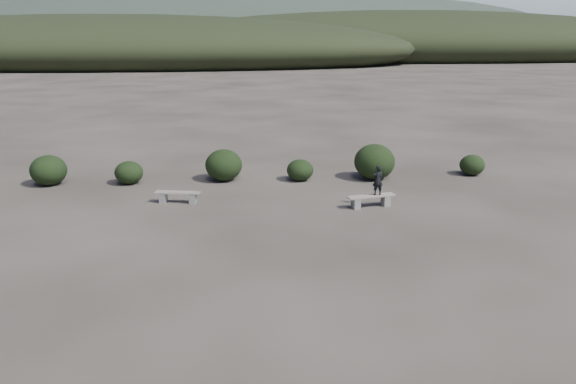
{
  "coord_description": "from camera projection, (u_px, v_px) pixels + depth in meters",
  "views": [
    {
      "loc": [
        -0.46,
        -12.92,
        5.83
      ],
      "look_at": [
        0.69,
        3.5,
        1.1
      ],
      "focal_mm": 35.0,
      "sensor_mm": 36.0,
      "label": 1
    }
  ],
  "objects": [
    {
      "name": "mountain_ridges",
      "position": [
        235.0,
        22.0,
        335.62
      ],
      "size": [
        500.0,
        400.0,
        56.0
      ],
      "color": "black",
      "rests_on": "ground"
    },
    {
      "name": "bench_right",
      "position": [
        371.0,
        200.0,
        19.24
      ],
      "size": [
        1.72,
        0.72,
        0.42
      ],
      "rotation": [
        0.0,
        0.0,
        0.23
      ],
      "color": "slate",
      "rests_on": "ground"
    },
    {
      "name": "shrub_a",
      "position": [
        129.0,
        173.0,
        22.15
      ],
      "size": [
        1.1,
        1.1,
        0.9
      ],
      "primitive_type": "ellipsoid",
      "color": "black",
      "rests_on": "ground"
    },
    {
      "name": "shrub_d",
      "position": [
        374.0,
        162.0,
        22.78
      ],
      "size": [
        1.65,
        1.65,
        1.44
      ],
      "primitive_type": "ellipsoid",
      "color": "black",
      "rests_on": "ground"
    },
    {
      "name": "shrub_c",
      "position": [
        300.0,
        170.0,
        22.64
      ],
      "size": [
        1.08,
        1.08,
        0.86
      ],
      "primitive_type": "ellipsoid",
      "color": "black",
      "rests_on": "ground"
    },
    {
      "name": "ground",
      "position": [
        270.0,
        273.0,
        14.03
      ],
      "size": [
        1200.0,
        1200.0,
        0.0
      ],
      "primitive_type": "plane",
      "color": "#2E2924",
      "rests_on": "ground"
    },
    {
      "name": "shrub_e",
      "position": [
        472.0,
        165.0,
        23.51
      ],
      "size": [
        1.03,
        1.03,
        0.86
      ],
      "primitive_type": "ellipsoid",
      "color": "black",
      "rests_on": "ground"
    },
    {
      "name": "shrub_f",
      "position": [
        48.0,
        170.0,
        21.95
      ],
      "size": [
        1.39,
        1.39,
        1.18
      ],
      "primitive_type": "ellipsoid",
      "color": "black",
      "rests_on": "ground"
    },
    {
      "name": "bench_left",
      "position": [
        178.0,
        196.0,
        19.72
      ],
      "size": [
        1.64,
        0.59,
        0.4
      ],
      "rotation": [
        0.0,
        0.0,
        -0.16
      ],
      "color": "slate",
      "rests_on": "ground"
    },
    {
      "name": "seated_person",
      "position": [
        378.0,
        180.0,
        19.11
      ],
      "size": [
        0.42,
        0.32,
        1.04
      ],
      "primitive_type": "imported",
      "rotation": [
        0.0,
        0.0,
        3.36
      ],
      "color": "black",
      "rests_on": "bench_right"
    },
    {
      "name": "shrub_b",
      "position": [
        224.0,
        165.0,
        22.58
      ],
      "size": [
        1.48,
        1.48,
        1.27
      ],
      "primitive_type": "ellipsoid",
      "color": "black",
      "rests_on": "ground"
    }
  ]
}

